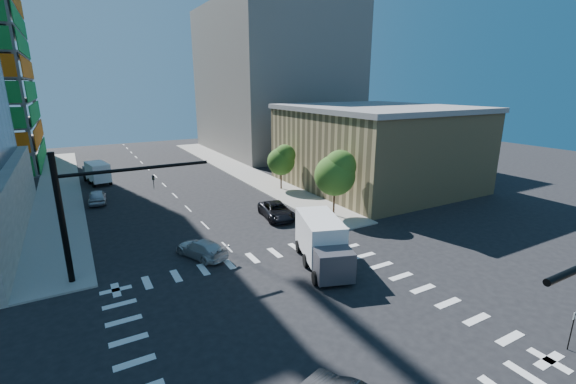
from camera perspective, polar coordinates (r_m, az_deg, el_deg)
ground at (r=23.63m, az=1.90°, el=-18.44°), size 160.00×160.00×0.00m
road_markings at (r=23.63m, az=1.90°, el=-18.43°), size 20.00×20.00×0.01m
sidewalk_ne at (r=62.47m, az=-7.42°, el=3.34°), size 5.00×60.00×0.15m
sidewalk_nw at (r=58.22m, az=-30.81°, el=0.32°), size 5.00×60.00×0.15m
commercial_building at (r=52.93m, az=12.84°, el=6.64°), size 20.50×22.50×10.60m
bg_building_ne at (r=80.78m, az=-2.07°, el=16.17°), size 24.00×30.00×28.00m
signal_mast_nw at (r=29.21m, az=-27.80°, el=-1.59°), size 10.20×0.40×9.00m
tree_south at (r=39.14m, az=7.20°, el=2.89°), size 4.16×4.16×6.82m
tree_north at (r=49.35m, az=-0.86°, el=4.83°), size 3.54×3.52×5.78m
no_parking_sign at (r=25.28m, az=36.53°, el=-15.70°), size 0.30×0.06×2.20m
car_nb_far at (r=39.45m, az=-1.73°, el=-2.77°), size 3.41×5.98×1.57m
car_sb_near at (r=31.55m, az=-12.70°, el=-8.19°), size 3.67×5.22×1.40m
car_sb_mid at (r=49.53m, az=-26.41°, el=-0.59°), size 2.29×4.79×1.58m
box_truck_near at (r=29.02m, az=5.28°, el=-8.15°), size 4.88×7.31×3.54m
box_truck_far at (r=59.69m, az=-26.52°, el=2.45°), size 3.37×5.99×2.97m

